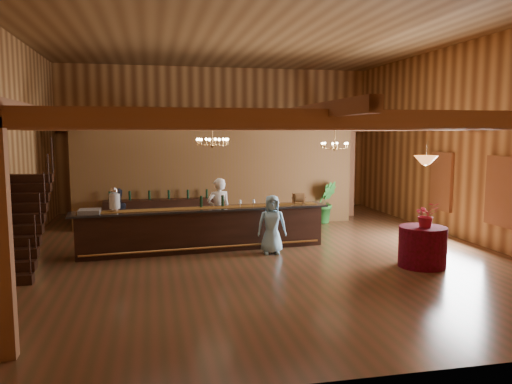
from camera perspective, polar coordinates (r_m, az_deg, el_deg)
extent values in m
plane|color=brown|center=(13.03, -0.14, -6.52)|extent=(14.00, 14.00, 0.00)
plane|color=brown|center=(12.93, -0.15, 17.93)|extent=(14.00, 14.00, 0.00)
cube|color=#B98446|center=(19.59, -4.34, 6.03)|extent=(12.00, 0.10, 5.50)
cube|color=#B98446|center=(6.01, 13.62, 4.21)|extent=(12.00, 0.10, 5.50)
cube|color=#B98446|center=(15.10, 22.86, 5.31)|extent=(0.10, 14.00, 5.50)
cube|color=brown|center=(7.39, 8.67, 8.26)|extent=(11.90, 0.20, 0.28)
cube|color=brown|center=(9.77, 3.48, 7.94)|extent=(11.90, 0.20, 0.28)
cube|color=brown|center=(12.20, 0.34, 7.72)|extent=(11.90, 0.20, 0.28)
cube|color=brown|center=(14.65, -1.75, 7.56)|extent=(11.90, 0.20, 0.28)
cube|color=brown|center=(17.12, -3.24, 7.44)|extent=(11.90, 0.20, 0.28)
cube|color=brown|center=(19.39, -4.27, 7.36)|extent=(11.90, 0.20, 0.28)
cube|color=brown|center=(12.57, -20.86, 7.89)|extent=(0.18, 13.90, 0.22)
cube|color=brown|center=(12.69, -0.14, 8.32)|extent=(0.18, 13.90, 0.22)
cube|color=brown|center=(14.30, 17.97, 7.82)|extent=(0.18, 13.90, 0.22)
cube|color=brown|center=(17.08, -18.30, 1.74)|extent=(0.20, 0.20, 3.20)
cube|color=brown|center=(18.40, 10.80, 2.30)|extent=(0.20, 0.20, 3.20)
cube|color=brown|center=(7.31, -26.94, -5.00)|extent=(0.20, 0.20, 3.20)
cube|color=brown|center=(16.12, -4.42, 1.60)|extent=(9.00, 0.18, 3.10)
cube|color=white|center=(13.86, 26.22, 0.08)|extent=(0.12, 1.05, 1.75)
cube|color=white|center=(15.97, 20.48, 1.14)|extent=(0.12, 1.05, 1.75)
cube|color=black|center=(11.19, -26.62, -8.97)|extent=(1.00, 0.28, 0.20)
cube|color=black|center=(11.40, -26.32, -7.63)|extent=(1.00, 0.28, 0.20)
cube|color=black|center=(11.62, -26.03, -6.34)|extent=(1.00, 0.28, 0.20)
cube|color=black|center=(11.84, -25.75, -5.10)|extent=(1.00, 0.28, 0.20)
cube|color=black|center=(12.07, -25.49, -3.90)|extent=(1.00, 0.28, 0.20)
cube|color=black|center=(12.31, -25.23, -2.75)|extent=(1.00, 0.28, 0.20)
cube|color=black|center=(12.55, -24.98, -1.64)|extent=(1.00, 0.28, 0.20)
cube|color=black|center=(12.79, -24.75, -0.57)|extent=(1.00, 0.28, 0.20)
cube|color=black|center=(13.04, -24.52, 0.45)|extent=(1.00, 0.28, 0.20)
cube|color=black|center=(13.30, -24.30, 1.44)|extent=(1.00, 0.28, 0.20)
cube|color=black|center=(18.44, -0.58, -0.85)|extent=(1.20, 0.60, 1.10)
cube|color=brown|center=(18.10, -9.93, -1.26)|extent=(1.00, 0.60, 1.00)
cube|color=black|center=(12.87, -5.97, -4.37)|extent=(6.27, 1.20, 1.04)
cube|color=black|center=(12.77, -6.00, -1.97)|extent=(6.59, 1.36, 0.05)
cube|color=maroon|center=(12.77, -6.00, -1.82)|extent=(6.14, 0.93, 0.01)
cylinder|color=tan|center=(12.54, -5.75, -6.36)|extent=(6.01, 0.56, 0.05)
cylinder|color=silver|center=(12.60, -15.83, -2.01)|extent=(0.18, 0.18, 0.08)
cylinder|color=silver|center=(12.57, -15.86, -1.01)|extent=(0.26, 0.26, 0.36)
sphere|color=silver|center=(12.54, -15.90, 0.12)|extent=(0.18, 0.18, 0.18)
cube|color=gray|center=(12.50, -18.48, -2.12)|extent=(0.50, 0.50, 0.10)
cube|color=brown|center=(13.37, 4.33, -0.79)|extent=(0.06, 0.06, 0.30)
cube|color=brown|center=(13.45, 5.47, -0.76)|extent=(0.06, 0.06, 0.30)
cylinder|color=brown|center=(13.41, 4.90, -0.65)|extent=(0.24, 0.24, 0.24)
cylinder|color=black|center=(12.86, -6.29, -1.12)|extent=(0.07, 0.07, 0.30)
cylinder|color=black|center=(12.98, -3.84, -1.02)|extent=(0.07, 0.07, 0.30)
cube|color=black|center=(15.86, -10.96, -2.51)|extent=(3.38, 0.62, 0.95)
cylinder|color=maroon|center=(11.88, 18.48, -5.94)|extent=(1.05, 1.05, 0.91)
cylinder|color=tan|center=(12.68, -5.00, 6.50)|extent=(0.02, 0.02, 0.52)
sphere|color=tan|center=(12.68, -4.98, 5.33)|extent=(0.12, 0.12, 0.12)
torus|color=tan|center=(12.68, -4.99, 5.78)|extent=(0.80, 0.80, 0.04)
cylinder|color=tan|center=(14.64, 9.02, 6.20)|extent=(0.02, 0.02, 0.66)
sphere|color=tan|center=(14.65, 8.99, 4.92)|extent=(0.12, 0.12, 0.12)
torus|color=tan|center=(14.65, 9.00, 5.31)|extent=(0.80, 0.80, 0.04)
cylinder|color=tan|center=(11.60, 18.91, 5.43)|extent=(0.02, 0.02, 0.80)
cone|color=orange|center=(11.62, 18.84, 3.46)|extent=(0.52, 0.52, 0.20)
imported|color=white|center=(13.56, -4.28, -2.16)|extent=(0.71, 0.52, 1.79)
imported|color=#1C1F2F|center=(13.61, -15.71, -2.87)|extent=(0.94, 0.87, 1.56)
imported|color=#8FCCEF|center=(12.42, 1.82, -3.72)|extent=(0.77, 0.56, 1.47)
imported|color=#277527|center=(16.81, 7.91, -1.15)|extent=(0.77, 0.62, 1.40)
imported|color=#AA1C30|center=(11.67, 18.89, -2.48)|extent=(0.53, 0.46, 0.57)
imported|color=tan|center=(11.74, 18.55, -3.16)|extent=(0.17, 0.17, 0.27)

